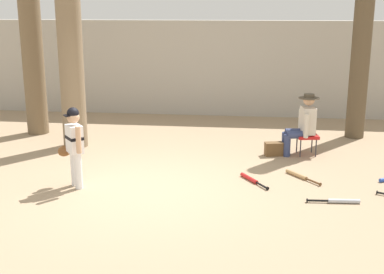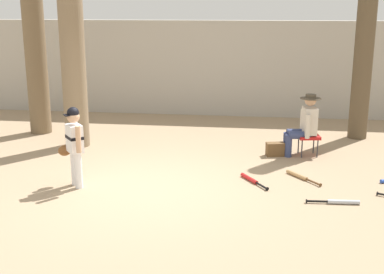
# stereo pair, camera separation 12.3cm
# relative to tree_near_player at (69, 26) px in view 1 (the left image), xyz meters

# --- Properties ---
(ground_plane) EXTENTS (60.00, 60.00, 0.00)m
(ground_plane) POSITION_rel_tree_near_player_xyz_m (1.98, -2.38, -2.43)
(ground_plane) COLOR #9E8466
(concrete_back_wall) EXTENTS (18.00, 0.36, 2.46)m
(concrete_back_wall) POSITION_rel_tree_near_player_xyz_m (1.98, 3.50, -1.20)
(concrete_back_wall) COLOR #ADA89E
(concrete_back_wall) RESTS_ON ground
(tree_near_player) EXTENTS (0.70, 0.70, 5.54)m
(tree_near_player) POSITION_rel_tree_near_player_xyz_m (0.00, 0.00, 0.00)
(tree_near_player) COLOR #7F6B51
(tree_near_player) RESTS_ON ground
(tree_behind_spectator) EXTENTS (0.61, 0.61, 4.96)m
(tree_behind_spectator) POSITION_rel_tree_near_player_xyz_m (5.88, 1.44, -0.26)
(tree_behind_spectator) COLOR brown
(tree_behind_spectator) RESTS_ON ground
(young_ballplayer) EXTENTS (0.54, 0.49, 1.31)m
(young_ballplayer) POSITION_rel_tree_near_player_xyz_m (0.83, -2.37, -1.69)
(young_ballplayer) COLOR white
(young_ballplayer) RESTS_ON ground
(folding_stool) EXTENTS (0.46, 0.46, 0.41)m
(folding_stool) POSITION_rel_tree_near_player_xyz_m (4.68, -0.09, -2.07)
(folding_stool) COLOR red
(folding_stool) RESTS_ON ground
(seated_spectator) EXTENTS (0.68, 0.54, 1.20)m
(seated_spectator) POSITION_rel_tree_near_player_xyz_m (4.59, -0.11, -1.79)
(seated_spectator) COLOR navy
(seated_spectator) RESTS_ON ground
(handbag_beside_stool) EXTENTS (0.37, 0.25, 0.26)m
(handbag_beside_stool) POSITION_rel_tree_near_player_xyz_m (4.05, -0.22, -2.30)
(handbag_beside_stool) COLOR brown
(handbag_beside_stool) RESTS_ON ground
(bat_red_barrel) EXTENTS (0.47, 0.69, 0.07)m
(bat_red_barrel) POSITION_rel_tree_near_player_xyz_m (3.63, -1.78, -2.40)
(bat_red_barrel) COLOR red
(bat_red_barrel) RESTS_ON ground
(bat_wood_tan) EXTENTS (0.54, 0.68, 0.07)m
(bat_wood_tan) POSITION_rel_tree_near_player_xyz_m (4.43, -1.49, -2.40)
(bat_wood_tan) COLOR tan
(bat_wood_tan) RESTS_ON ground
(bat_aluminum_silver) EXTENTS (0.78, 0.11, 0.07)m
(bat_aluminum_silver) POSITION_rel_tree_near_player_xyz_m (4.93, -2.59, -2.40)
(bat_aluminum_silver) COLOR #B7BCC6
(bat_aluminum_silver) RESTS_ON ground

